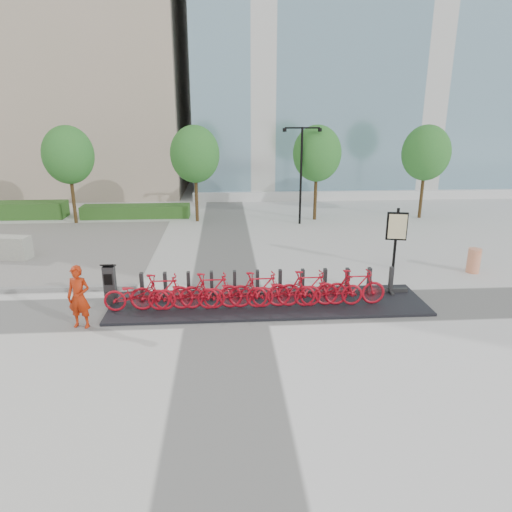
{
  "coord_description": "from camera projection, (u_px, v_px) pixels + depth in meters",
  "views": [
    {
      "loc": [
        0.02,
        -12.61,
        5.61
      ],
      "look_at": [
        1.0,
        1.5,
        1.2
      ],
      "focal_mm": 32.0,
      "sensor_mm": 36.0,
      "label": 1
    }
  ],
  "objects": [
    {
      "name": "bike_5",
      "position": [
        260.0,
        290.0,
        13.51
      ],
      "size": [
        1.86,
        0.52,
        1.12
      ],
      "primitive_type": "imported",
      "rotation": [
        0.0,
        0.0,
        1.57
      ],
      "color": "#A60B19",
      "rests_on": "dock_pad"
    },
    {
      "name": "dock_rail_posts",
      "position": [
        269.0,
        284.0,
        14.36
      ],
      "size": [
        8.02,
        0.5,
        0.85
      ],
      "primitive_type": null,
      "color": "#272728",
      "rests_on": "dock_pad"
    },
    {
      "name": "ground",
      "position": [
        226.0,
        310.0,
        13.68
      ],
      "size": [
        120.0,
        120.0,
        0.0
      ],
      "primitive_type": "plane",
      "color": "silver"
    },
    {
      "name": "hedge_b",
      "position": [
        136.0,
        211.0,
        25.82
      ],
      "size": [
        6.0,
        1.2,
        0.7
      ],
      "primitive_type": "cube",
      "color": "#225813",
      "rests_on": "ground"
    },
    {
      "name": "map_sign",
      "position": [
        397.0,
        229.0,
        16.94
      ],
      "size": [
        0.76,
        0.27,
        2.32
      ],
      "rotation": [
        0.0,
        0.0,
        -0.21
      ],
      "color": "black",
      "rests_on": "ground"
    },
    {
      "name": "glass_building",
      "position": [
        399.0,
        29.0,
        35.8
      ],
      "size": [
        32.0,
        16.0,
        24.0
      ],
      "primitive_type": "cube",
      "color": "slate",
      "rests_on": "ground"
    },
    {
      "name": "construction_barrel",
      "position": [
        474.0,
        260.0,
        16.81
      ],
      "size": [
        0.61,
        0.61,
        0.9
      ],
      "primitive_type": "cylinder",
      "rotation": [
        0.0,
        0.0,
        0.4
      ],
      "color": "#EE5002",
      "rests_on": "ground"
    },
    {
      "name": "bike_3",
      "position": [
        211.0,
        291.0,
        13.41
      ],
      "size": [
        1.86,
        0.52,
        1.12
      ],
      "primitive_type": "imported",
      "rotation": [
        0.0,
        0.0,
        1.57
      ],
      "color": "#A60B19",
      "rests_on": "dock_pad"
    },
    {
      "name": "bike_2",
      "position": [
        186.0,
        293.0,
        13.38
      ],
      "size": [
        1.91,
        0.67,
        1.0
      ],
      "primitive_type": "imported",
      "rotation": [
        0.0,
        0.0,
        1.57
      ],
      "color": "#A60B19",
      "rests_on": "dock_pad"
    },
    {
      "name": "bike_0",
      "position": [
        137.0,
        294.0,
        13.29
      ],
      "size": [
        1.91,
        0.67,
        1.0
      ],
      "primitive_type": "imported",
      "rotation": [
        0.0,
        0.0,
        1.57
      ],
      "color": "#A60B19",
      "rests_on": "dock_pad"
    },
    {
      "name": "bike_6",
      "position": [
        284.0,
        291.0,
        13.57
      ],
      "size": [
        1.91,
        0.67,
        1.0
      ],
      "primitive_type": "imported",
      "rotation": [
        0.0,
        0.0,
        1.57
      ],
      "color": "#A60B19",
      "rests_on": "dock_pad"
    },
    {
      "name": "bike_9",
      "position": [
        355.0,
        287.0,
        13.7
      ],
      "size": [
        1.86,
        0.52,
        1.12
      ],
      "primitive_type": "imported",
      "rotation": [
        0.0,
        0.0,
        1.57
      ],
      "color": "#A60B19",
      "rests_on": "dock_pad"
    },
    {
      "name": "bike_1",
      "position": [
        161.0,
        292.0,
        13.32
      ],
      "size": [
        1.86,
        0.52,
        1.12
      ],
      "primitive_type": "imported",
      "rotation": [
        0.0,
        0.0,
        1.57
      ],
      "color": "#A60B19",
      "rests_on": "dock_pad"
    },
    {
      "name": "tree_1",
      "position": [
        195.0,
        154.0,
        23.94
      ],
      "size": [
        2.6,
        2.6,
        5.1
      ],
      "color": "#4A3518",
      "rests_on": "ground"
    },
    {
      "name": "jersey_barrier",
      "position": [
        0.0,
        247.0,
        18.41
      ],
      "size": [
        2.47,
        1.04,
        0.93
      ],
      "primitive_type": "cube",
      "rotation": [
        0.0,
        0.0,
        -0.17
      ],
      "color": "#AFB29A",
      "rests_on": "ground"
    },
    {
      "name": "tree_2",
      "position": [
        317.0,
        154.0,
        24.37
      ],
      "size": [
        2.6,
        2.6,
        5.1
      ],
      "color": "#4A3518",
      "rests_on": "ground"
    },
    {
      "name": "worker_red",
      "position": [
        79.0,
        297.0,
        12.33
      ],
      "size": [
        0.71,
        0.53,
        1.76
      ],
      "primitive_type": "imported",
      "rotation": [
        0.0,
        0.0,
        -0.18
      ],
      "color": "#A02309",
      "rests_on": "ground"
    },
    {
      "name": "tree_0",
      "position": [
        68.0,
        155.0,
        23.51
      ],
      "size": [
        2.6,
        2.6,
        5.1
      ],
      "color": "#4A3518",
      "rests_on": "ground"
    },
    {
      "name": "streetlamp",
      "position": [
        301.0,
        164.0,
        23.49
      ],
      "size": [
        2.0,
        0.2,
        5.0
      ],
      "color": "black",
      "rests_on": "ground"
    },
    {
      "name": "dock_pad",
      "position": [
        268.0,
        303.0,
        14.04
      ],
      "size": [
        9.6,
        2.4,
        0.08
      ],
      "primitive_type": "cube",
      "color": "black",
      "rests_on": "ground"
    },
    {
      "name": "tree_3",
      "position": [
        426.0,
        153.0,
        24.77
      ],
      "size": [
        2.6,
        2.6,
        5.1
      ],
      "color": "#4A3518",
      "rests_on": "ground"
    },
    {
      "name": "bike_4",
      "position": [
        235.0,
        292.0,
        13.48
      ],
      "size": [
        1.91,
        0.67,
        1.0
      ],
      "primitive_type": "imported",
      "rotation": [
        0.0,
        0.0,
        1.57
      ],
      "color": "#A60B19",
      "rests_on": "dock_pad"
    },
    {
      "name": "bike_7",
      "position": [
        308.0,
        288.0,
        13.6
      ],
      "size": [
        1.86,
        0.52,
        1.12
      ],
      "primitive_type": "imported",
      "rotation": [
        0.0,
        0.0,
        1.57
      ],
      "color": "#A60B19",
      "rests_on": "dock_pad"
    },
    {
      "name": "kiosk",
      "position": [
        110.0,
        284.0,
        13.74
      ],
      "size": [
        0.4,
        0.34,
        1.31
      ],
      "rotation": [
        0.0,
        0.0,
        -0.01
      ],
      "color": "#272728",
      "rests_on": "dock_pad"
    },
    {
      "name": "bike_8",
      "position": [
        331.0,
        289.0,
        13.67
      ],
      "size": [
        1.91,
        0.67,
        1.0
      ],
      "primitive_type": "imported",
      "rotation": [
        0.0,
        0.0,
        1.57
      ],
      "color": "#A60B19",
      "rests_on": "dock_pad"
    }
  ]
}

